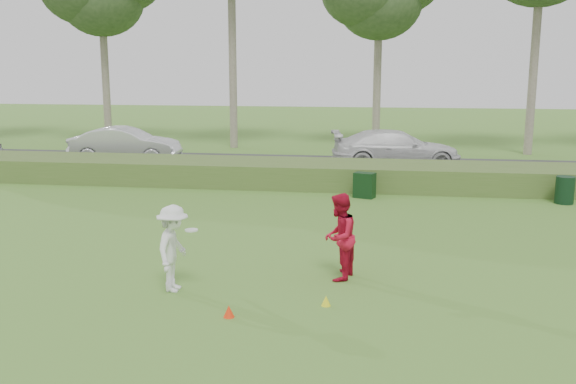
% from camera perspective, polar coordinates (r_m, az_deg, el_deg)
% --- Properties ---
extents(ground, '(120.00, 120.00, 0.00)m').
position_cam_1_polar(ground, '(13.66, -2.54, -8.61)').
color(ground, '#407426').
rests_on(ground, ground).
extents(reed_strip, '(80.00, 3.00, 0.90)m').
position_cam_1_polar(reed_strip, '(25.08, 2.74, 1.61)').
color(reed_strip, '#436227').
rests_on(reed_strip, ground).
extents(park_road, '(80.00, 6.00, 0.06)m').
position_cam_1_polar(park_road, '(30.06, 3.71, 2.39)').
color(park_road, '#2D2D2D').
rests_on(park_road, ground).
extents(player_white, '(0.88, 1.18, 1.82)m').
position_cam_1_polar(player_white, '(13.51, -10.16, -4.95)').
color(player_white, white).
rests_on(player_white, ground).
extents(player_red, '(0.90, 1.06, 1.92)m').
position_cam_1_polar(player_red, '(14.03, 4.58, -3.99)').
color(player_red, '#B90F2B').
rests_on(player_red, ground).
extents(cone_orange, '(0.21, 0.21, 0.23)m').
position_cam_1_polar(cone_orange, '(12.22, -5.28, -10.51)').
color(cone_orange, '#FF320D').
rests_on(cone_orange, ground).
extents(cone_yellow, '(0.19, 0.19, 0.21)m').
position_cam_1_polar(cone_yellow, '(12.74, 3.40, -9.62)').
color(cone_yellow, yellow).
rests_on(cone_yellow, ground).
extents(utility_cabinet, '(0.82, 0.66, 0.90)m').
position_cam_1_polar(utility_cabinet, '(22.87, 6.82, 0.60)').
color(utility_cabinet, black).
rests_on(utility_cabinet, ground).
extents(trash_bin, '(0.71, 0.71, 0.93)m').
position_cam_1_polar(trash_bin, '(23.68, 23.39, 0.16)').
color(trash_bin, black).
rests_on(trash_bin, ground).
extents(car_mid, '(5.26, 2.24, 1.69)m').
position_cam_1_polar(car_mid, '(31.47, -14.24, 4.08)').
color(car_mid, silver).
rests_on(car_mid, park_road).
extents(car_right, '(6.11, 3.26, 1.69)m').
position_cam_1_polar(car_right, '(29.56, 9.57, 3.82)').
color(car_right, silver).
rests_on(car_right, park_road).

